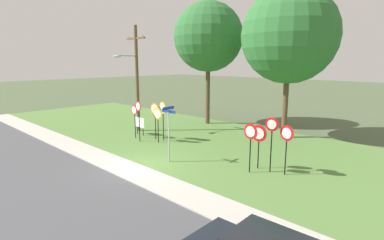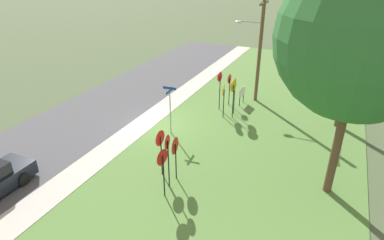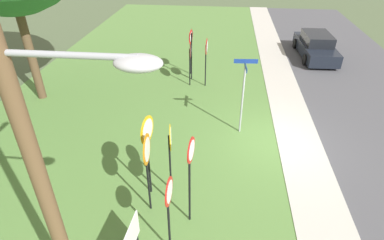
{
  "view_description": "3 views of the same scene",
  "coord_description": "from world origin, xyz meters",
  "px_view_note": "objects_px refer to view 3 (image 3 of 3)",
  "views": [
    {
      "loc": [
        11.86,
        -8.69,
        5.19
      ],
      "look_at": [
        -0.4,
        4.1,
        1.76
      ],
      "focal_mm": 28.18,
      "sensor_mm": 36.0,
      "label": 1
    },
    {
      "loc": [
        15.59,
        9.69,
        9.36
      ],
      "look_at": [
        1.15,
        3.03,
        1.49
      ],
      "focal_mm": 30.35,
      "sensor_mm": 36.0,
      "label": 2
    },
    {
      "loc": [
        -9.73,
        2.08,
        6.85
      ],
      "look_at": [
        -0.69,
        3.06,
        1.2
      ],
      "focal_mm": 29.72,
      "sensor_mm": 36.0,
      "label": 3
    }
  ],
  "objects_px": {
    "stop_sign_far_center": "(148,139)",
    "utility_pole": "(40,150)",
    "yield_sign_near_right": "(191,42)",
    "stop_sign_near_right": "(170,145)",
    "stop_sign_near_left": "(169,202)",
    "parked_sedan_distant": "(316,46)",
    "stop_sign_far_right": "(147,158)",
    "stop_sign_far_left": "(191,165)",
    "yield_sign_near_left": "(192,42)",
    "yield_sign_far_left": "(190,54)",
    "street_name_post": "(243,91)",
    "yield_sign_far_right": "(207,51)"
  },
  "relations": [
    {
      "from": "stop_sign_far_left",
      "to": "yield_sign_far_left",
      "type": "relative_size",
      "value": 1.22
    },
    {
      "from": "yield_sign_far_left",
      "to": "yield_sign_far_right",
      "type": "relative_size",
      "value": 0.92
    },
    {
      "from": "stop_sign_near_left",
      "to": "yield_sign_far_left",
      "type": "bearing_deg",
      "value": 6.4
    },
    {
      "from": "stop_sign_far_right",
      "to": "yield_sign_far_right",
      "type": "height_order",
      "value": "stop_sign_far_right"
    },
    {
      "from": "stop_sign_far_left",
      "to": "yield_sign_far_left",
      "type": "distance_m",
      "value": 8.39
    },
    {
      "from": "stop_sign_near_right",
      "to": "stop_sign_far_left",
      "type": "relative_size",
      "value": 0.85
    },
    {
      "from": "stop_sign_far_left",
      "to": "stop_sign_far_right",
      "type": "distance_m",
      "value": 1.16
    },
    {
      "from": "stop_sign_near_right",
      "to": "parked_sedan_distant",
      "type": "distance_m",
      "value": 13.82
    },
    {
      "from": "yield_sign_far_left",
      "to": "stop_sign_near_left",
      "type": "bearing_deg",
      "value": 178.44
    },
    {
      "from": "stop_sign_far_right",
      "to": "yield_sign_near_right",
      "type": "bearing_deg",
      "value": -3.25
    },
    {
      "from": "stop_sign_far_right",
      "to": "yield_sign_far_right",
      "type": "bearing_deg",
      "value": -9.53
    },
    {
      "from": "parked_sedan_distant",
      "to": "stop_sign_far_right",
      "type": "bearing_deg",
      "value": 149.28
    },
    {
      "from": "yield_sign_near_right",
      "to": "street_name_post",
      "type": "relative_size",
      "value": 0.8
    },
    {
      "from": "yield_sign_near_right",
      "to": "parked_sedan_distant",
      "type": "height_order",
      "value": "yield_sign_near_right"
    },
    {
      "from": "stop_sign_near_right",
      "to": "stop_sign_far_center",
      "type": "xyz_separation_m",
      "value": [
        -0.16,
        0.58,
        0.26
      ]
    },
    {
      "from": "utility_pole",
      "to": "parked_sedan_distant",
      "type": "bearing_deg",
      "value": -26.14
    },
    {
      "from": "yield_sign_far_left",
      "to": "yield_sign_far_right",
      "type": "height_order",
      "value": "yield_sign_far_right"
    },
    {
      "from": "stop_sign_near_left",
      "to": "stop_sign_far_right",
      "type": "bearing_deg",
      "value": 34.24
    },
    {
      "from": "stop_sign_near_right",
      "to": "stop_sign_far_center",
      "type": "bearing_deg",
      "value": 95.94
    },
    {
      "from": "stop_sign_far_right",
      "to": "utility_pole",
      "type": "bearing_deg",
      "value": 164.99
    },
    {
      "from": "yield_sign_near_right",
      "to": "utility_pole",
      "type": "height_order",
      "value": "utility_pole"
    },
    {
      "from": "stop_sign_far_right",
      "to": "stop_sign_far_center",
      "type": "bearing_deg",
      "value": 8.48
    },
    {
      "from": "stop_sign_far_center",
      "to": "utility_pole",
      "type": "relative_size",
      "value": 0.34
    },
    {
      "from": "street_name_post",
      "to": "utility_pole",
      "type": "distance_m",
      "value": 8.15
    },
    {
      "from": "stop_sign_far_right",
      "to": "yield_sign_far_right",
      "type": "xyz_separation_m",
      "value": [
        8.08,
        -0.94,
        -0.04
      ]
    },
    {
      "from": "stop_sign_near_left",
      "to": "yield_sign_far_left",
      "type": "height_order",
      "value": "stop_sign_near_left"
    },
    {
      "from": "stop_sign_far_right",
      "to": "yield_sign_near_left",
      "type": "relative_size",
      "value": 0.94
    },
    {
      "from": "stop_sign_near_left",
      "to": "stop_sign_near_right",
      "type": "xyz_separation_m",
      "value": [
        2.06,
        0.31,
        0.01
      ]
    },
    {
      "from": "stop_sign_near_left",
      "to": "stop_sign_far_left",
      "type": "height_order",
      "value": "stop_sign_far_left"
    },
    {
      "from": "stop_sign_far_right",
      "to": "street_name_post",
      "type": "height_order",
      "value": "street_name_post"
    },
    {
      "from": "yield_sign_near_right",
      "to": "yield_sign_near_left",
      "type": "bearing_deg",
      "value": -160.1
    },
    {
      "from": "stop_sign_near_right",
      "to": "yield_sign_near_left",
      "type": "xyz_separation_m",
      "value": [
        7.93,
        0.26,
        0.31
      ]
    },
    {
      "from": "yield_sign_near_right",
      "to": "utility_pole",
      "type": "relative_size",
      "value": 0.3
    },
    {
      "from": "stop_sign_near_right",
      "to": "stop_sign_near_left",
      "type": "bearing_deg",
      "value": 179.08
    },
    {
      "from": "yield_sign_far_left",
      "to": "street_name_post",
      "type": "xyz_separation_m",
      "value": [
        -3.88,
        -2.33,
        0.13
      ]
    },
    {
      "from": "yield_sign_far_right",
      "to": "stop_sign_far_left",
      "type": "bearing_deg",
      "value": -175.67
    },
    {
      "from": "stop_sign_near_right",
      "to": "stop_sign_far_center",
      "type": "relative_size",
      "value": 0.87
    },
    {
      "from": "stop_sign_near_right",
      "to": "parked_sedan_distant",
      "type": "height_order",
      "value": "stop_sign_near_right"
    },
    {
      "from": "yield_sign_near_left",
      "to": "parked_sedan_distant",
      "type": "height_order",
      "value": "yield_sign_near_left"
    },
    {
      "from": "stop_sign_near_right",
      "to": "yield_sign_near_left",
      "type": "bearing_deg",
      "value": -7.74
    },
    {
      "from": "stop_sign_far_center",
      "to": "utility_pole",
      "type": "xyz_separation_m",
      "value": [
        -3.57,
        0.5,
        2.3
      ]
    },
    {
      "from": "parked_sedan_distant",
      "to": "yield_sign_near_left",
      "type": "bearing_deg",
      "value": 119.03
    },
    {
      "from": "stop_sign_far_left",
      "to": "yield_sign_near_left",
      "type": "relative_size",
      "value": 1.01
    },
    {
      "from": "stop_sign_far_left",
      "to": "stop_sign_far_right",
      "type": "bearing_deg",
      "value": 84.39
    },
    {
      "from": "utility_pole",
      "to": "parked_sedan_distant",
      "type": "relative_size",
      "value": 1.68
    },
    {
      "from": "stop_sign_near_left",
      "to": "street_name_post",
      "type": "height_order",
      "value": "street_name_post"
    },
    {
      "from": "stop_sign_far_left",
      "to": "yield_sign_near_left",
      "type": "xyz_separation_m",
      "value": [
        9.01,
        0.93,
        0.04
      ]
    },
    {
      "from": "stop_sign_far_left",
      "to": "parked_sedan_distant",
      "type": "distance_m",
      "value": 14.5
    },
    {
      "from": "yield_sign_far_left",
      "to": "street_name_post",
      "type": "bearing_deg",
      "value": -154.15
    },
    {
      "from": "street_name_post",
      "to": "yield_sign_near_right",
      "type": "bearing_deg",
      "value": 21.18
    }
  ]
}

